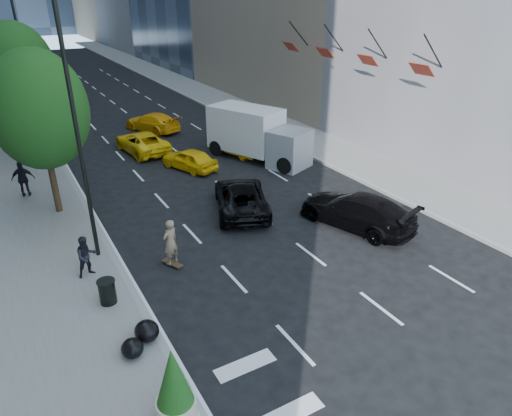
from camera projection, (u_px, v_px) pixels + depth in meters
ground at (290, 261)px, 18.01m from camera, size 160.00×160.00×0.00m
sidewalk_right at (207, 95)px, 45.93m from camera, size 4.00×120.00×0.15m
lamp_near at (79, 113)px, 15.79m from camera, size 2.13×0.22×10.00m
lamp_far at (26, 55)px, 29.86m from camera, size 2.13×0.22×10.00m
tree_near at (39, 110)px, 19.67m from camera, size 4.20×4.20×7.46m
tree_mid at (17, 70)px, 27.34m from camera, size 4.50×4.50×7.99m
tree_far at (5, 57)px, 37.80m from camera, size 3.90×3.90×6.92m
traffic_signal at (10, 51)px, 44.59m from camera, size 2.48×0.53×5.20m
facade_flags at (347, 53)px, 27.93m from camera, size 1.85×13.30×2.05m
skateboarder at (171, 245)px, 17.30m from camera, size 0.79×0.68×1.84m
black_sedan_lincoln at (241, 197)px, 21.84m from camera, size 4.03×5.53×1.40m
black_sedan_mercedes at (356, 210)px, 20.34m from camera, size 3.65×5.77×1.56m
taxi_a at (189, 159)px, 26.95m from camera, size 2.74×3.98×1.26m
taxi_b at (236, 144)px, 29.51m from camera, size 2.58×4.33×1.35m
taxi_c at (142, 142)px, 29.79m from camera, size 2.79×5.08×1.35m
taxi_d at (152, 122)px, 34.28m from camera, size 3.68×5.05×1.36m
city_bus at (39, 83)px, 42.66m from camera, size 4.96×13.12×3.57m
box_truck at (257, 134)px, 28.20m from camera, size 4.70×6.96×3.14m
pedestrian_a at (86, 256)px, 16.52m from camera, size 0.86×0.73×1.59m
pedestrian_b at (23, 179)px, 22.93m from camera, size 1.15×0.66×1.85m
trash_can at (107, 292)px, 15.20m from camera, size 0.55×0.55×0.83m
planter_shrub at (175, 390)px, 10.59m from camera, size 0.98×0.98×2.34m
garbage_bags at (141, 338)px, 13.38m from camera, size 1.26×1.22×0.62m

